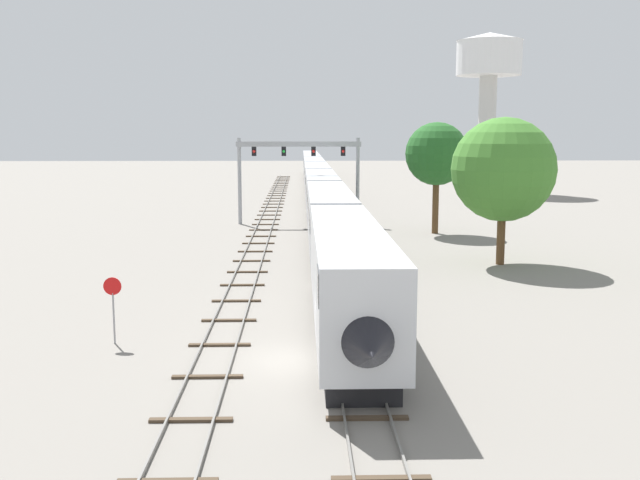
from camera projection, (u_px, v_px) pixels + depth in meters
ground_plane at (303, 360)px, 28.43m from camera, size 400.00×400.00×0.00m
track_main at (318, 205)px, 87.79m from camera, size 2.60×200.00×0.16m
track_near at (264, 227)px, 67.87m from camera, size 2.60×160.00×0.16m
passenger_train at (317, 181)px, 92.96m from camera, size 3.04×143.76×4.80m
signal_gantry at (299, 161)px, 69.79m from camera, size 12.10×0.49×8.38m
water_tower at (489, 68)px, 106.64m from camera, size 9.77×9.77×23.44m
stop_sign at (113, 301)px, 30.38m from camera, size 0.76×0.08×2.88m
trackside_tree_left at (503, 170)px, 48.13m from camera, size 6.97×6.97×9.93m
trackside_tree_mid at (437, 154)px, 63.05m from camera, size 5.52×5.52×9.80m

